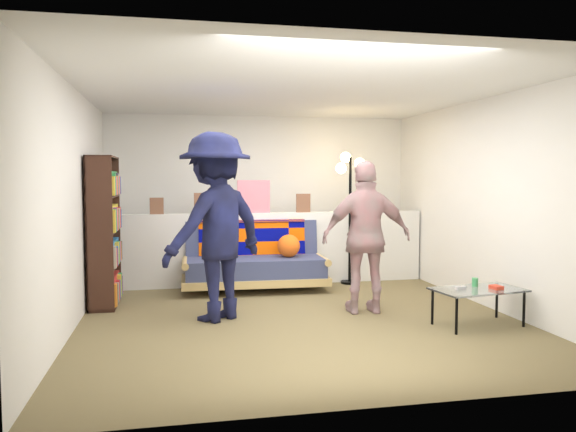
% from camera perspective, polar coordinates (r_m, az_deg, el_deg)
% --- Properties ---
extents(ground, '(5.00, 5.00, 0.00)m').
position_cam_1_polar(ground, '(6.18, 0.75, -10.02)').
color(ground, brown).
rests_on(ground, ground).
extents(room_shell, '(4.60, 5.05, 2.45)m').
position_cam_1_polar(room_shell, '(6.46, -0.13, 5.55)').
color(room_shell, silver).
rests_on(room_shell, ground).
extents(half_wall_ledge, '(4.45, 0.15, 1.00)m').
position_cam_1_polar(half_wall_ledge, '(7.83, -2.06, -3.32)').
color(half_wall_ledge, silver).
rests_on(half_wall_ledge, ground).
extents(ledge_decor, '(2.97, 0.02, 0.45)m').
position_cam_1_polar(ledge_decor, '(7.71, -3.70, 1.62)').
color(ledge_decor, brown).
rests_on(ledge_decor, half_wall_ledge).
extents(futon_sofa, '(1.92, 0.97, 0.81)m').
position_cam_1_polar(futon_sofa, '(7.49, -3.34, -4.60)').
color(futon_sofa, tan).
rests_on(futon_sofa, ground).
extents(bookshelf, '(0.29, 0.87, 1.73)m').
position_cam_1_polar(bookshelf, '(6.88, -18.20, -1.94)').
color(bookshelf, black).
rests_on(bookshelf, ground).
extents(coffee_table, '(0.95, 0.62, 0.46)m').
position_cam_1_polar(coffee_table, '(6.00, 18.79, -7.25)').
color(coffee_table, black).
rests_on(coffee_table, ground).
extents(floor_lamp, '(0.43, 0.36, 1.84)m').
position_cam_1_polar(floor_lamp, '(7.89, 6.23, 2.59)').
color(floor_lamp, black).
rests_on(floor_lamp, ground).
extents(person_left, '(1.45, 1.34, 1.96)m').
position_cam_1_polar(person_left, '(5.89, -7.38, -1.08)').
color(person_left, black).
rests_on(person_left, ground).
extents(person_right, '(1.01, 0.48, 1.67)m').
position_cam_1_polar(person_right, '(6.21, 7.99, -2.13)').
color(person_right, pink).
rests_on(person_right, ground).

